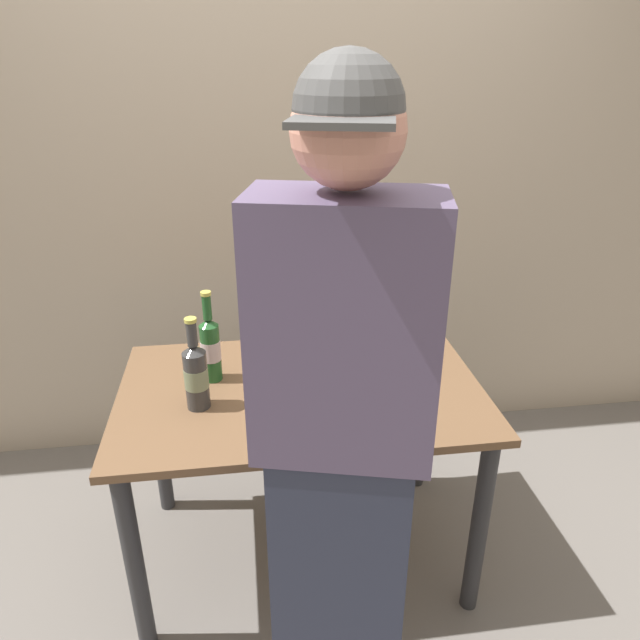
% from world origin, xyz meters
% --- Properties ---
extents(ground_plane, '(8.00, 8.00, 0.00)m').
position_xyz_m(ground_plane, '(0.00, 0.00, 0.00)').
color(ground_plane, slate).
rests_on(ground_plane, ground).
extents(desk, '(1.23, 0.77, 0.75)m').
position_xyz_m(desk, '(0.00, 0.00, 0.63)').
color(desk, brown).
rests_on(desk, ground).
extents(laptop, '(0.40, 0.34, 0.22)m').
position_xyz_m(laptop, '(0.27, 0.11, 0.80)').
color(laptop, '#B7BABC').
rests_on(laptop, desk).
extents(beer_bottle_dark, '(0.08, 0.08, 0.31)m').
position_xyz_m(beer_bottle_dark, '(-0.34, -0.07, 0.87)').
color(beer_bottle_dark, '#333333').
rests_on(beer_bottle_dark, desk).
extents(beer_bottle_amber, '(0.07, 0.07, 0.33)m').
position_xyz_m(beer_bottle_amber, '(-0.30, 0.10, 0.88)').
color(beer_bottle_amber, '#1E5123').
rests_on(beer_bottle_amber, desk).
extents(person_figure, '(0.43, 0.35, 1.81)m').
position_xyz_m(person_figure, '(0.03, -0.62, 0.94)').
color(person_figure, '#2D3347').
rests_on(person_figure, ground).
extents(coffee_mug, '(0.12, 0.08, 0.10)m').
position_xyz_m(coffee_mug, '(-0.04, -0.10, 0.80)').
color(coffee_mug, white).
rests_on(coffee_mug, desk).
extents(back_wall, '(6.00, 0.10, 2.60)m').
position_xyz_m(back_wall, '(0.00, 0.87, 1.30)').
color(back_wall, tan).
rests_on(back_wall, ground).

